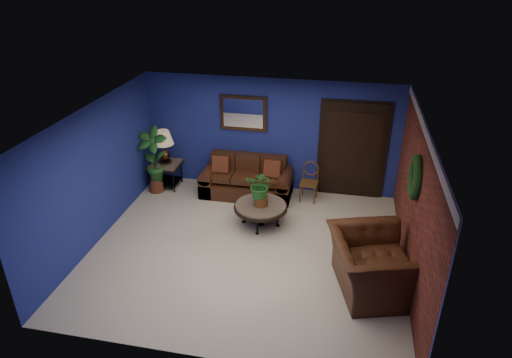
% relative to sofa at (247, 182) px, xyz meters
% --- Properties ---
extents(floor, '(5.50, 5.50, 0.00)m').
position_rel_sofa_xyz_m(floor, '(0.44, -2.07, -0.29)').
color(floor, beige).
rests_on(floor, ground).
extents(wall_back, '(5.50, 0.04, 2.50)m').
position_rel_sofa_xyz_m(wall_back, '(0.44, 0.43, 0.96)').
color(wall_back, navy).
rests_on(wall_back, ground).
extents(wall_left, '(0.04, 5.00, 2.50)m').
position_rel_sofa_xyz_m(wall_left, '(-2.31, -2.07, 0.96)').
color(wall_left, navy).
rests_on(wall_left, ground).
extents(wall_right_brick, '(0.04, 5.00, 2.50)m').
position_rel_sofa_xyz_m(wall_right_brick, '(3.19, -2.07, 0.96)').
color(wall_right_brick, maroon).
rests_on(wall_right_brick, ground).
extents(ceiling, '(5.50, 5.00, 0.02)m').
position_rel_sofa_xyz_m(ceiling, '(0.44, -2.07, 2.21)').
color(ceiling, silver).
rests_on(ceiling, wall_back).
extents(crown_molding, '(0.03, 5.00, 0.14)m').
position_rel_sofa_xyz_m(crown_molding, '(3.16, -2.07, 2.14)').
color(crown_molding, white).
rests_on(crown_molding, wall_right_brick).
extents(wall_mirror, '(1.02, 0.06, 0.77)m').
position_rel_sofa_xyz_m(wall_mirror, '(-0.16, 0.39, 1.43)').
color(wall_mirror, '#442C17').
rests_on(wall_mirror, wall_back).
extents(closet_door, '(1.44, 0.06, 2.18)m').
position_rel_sofa_xyz_m(closet_door, '(2.19, 0.40, 0.76)').
color(closet_door, black).
rests_on(closet_door, wall_back).
extents(wreath, '(0.16, 0.72, 0.72)m').
position_rel_sofa_xyz_m(wreath, '(3.13, -2.02, 1.41)').
color(wreath, black).
rests_on(wreath, wall_right_brick).
extents(sofa, '(1.95, 0.84, 0.88)m').
position_rel_sofa_xyz_m(sofa, '(0.00, 0.00, 0.00)').
color(sofa, '#472614').
rests_on(sofa, ground).
extents(coffee_table, '(1.04, 1.04, 0.45)m').
position_rel_sofa_xyz_m(coffee_table, '(0.53, -1.20, 0.10)').
color(coffee_table, '#504C46').
rests_on(coffee_table, ground).
extents(end_table, '(0.64, 0.64, 0.58)m').
position_rel_sofa_xyz_m(end_table, '(-1.86, -0.02, 0.16)').
color(end_table, '#504C46').
rests_on(end_table, ground).
extents(table_lamp, '(0.44, 0.44, 0.74)m').
position_rel_sofa_xyz_m(table_lamp, '(-1.86, -0.02, 0.77)').
color(table_lamp, '#442C17').
rests_on(table_lamp, end_table).
extents(side_chair, '(0.39, 0.39, 0.85)m').
position_rel_sofa_xyz_m(side_chair, '(1.36, 0.04, 0.19)').
color(side_chair, brown).
rests_on(side_chair, ground).
extents(armchair, '(1.56, 1.69, 0.91)m').
position_rel_sofa_xyz_m(armchair, '(2.59, -2.71, 0.17)').
color(armchair, '#472614').
rests_on(armchair, ground).
extents(coffee_plant, '(0.58, 0.52, 0.72)m').
position_rel_sofa_xyz_m(coffee_plant, '(0.53, -1.20, 0.55)').
color(coffee_plant, brown).
rests_on(coffee_plant, coffee_table).
extents(floor_plant, '(0.48, 0.43, 0.88)m').
position_rel_sofa_xyz_m(floor_plant, '(2.79, -1.80, 0.18)').
color(floor_plant, brown).
rests_on(floor_plant, ground).
extents(tall_plant, '(0.66, 0.45, 1.49)m').
position_rel_sofa_xyz_m(tall_plant, '(-2.01, -0.29, 0.52)').
color(tall_plant, brown).
rests_on(tall_plant, ground).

